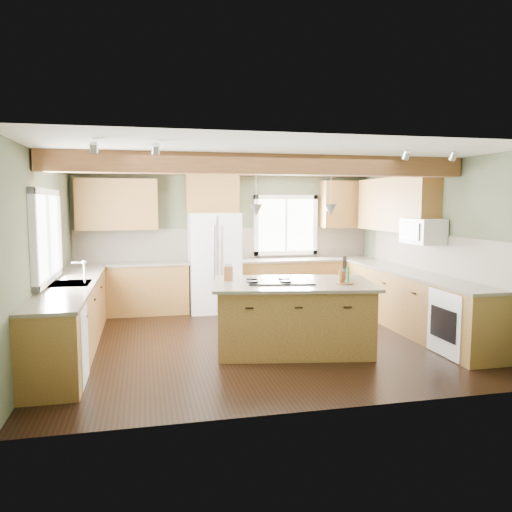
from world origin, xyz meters
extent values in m
plane|color=black|center=(0.00, 0.00, 0.00)|extent=(5.60, 5.60, 0.00)
plane|color=silver|center=(0.00, 0.00, 2.60)|extent=(5.60, 5.60, 0.00)
plane|color=#464E37|center=(0.00, 2.50, 1.30)|extent=(5.60, 0.00, 5.60)
plane|color=#464E37|center=(-2.80, 0.00, 1.30)|extent=(0.00, 5.00, 5.00)
plane|color=#464E37|center=(2.80, 0.00, 1.30)|extent=(0.00, 5.00, 5.00)
cube|color=#582E19|center=(0.00, -0.50, 2.47)|extent=(5.55, 0.26, 0.26)
cube|color=#582E19|center=(0.00, 2.40, 2.54)|extent=(5.55, 0.20, 0.10)
cube|color=brown|center=(0.00, 2.48, 1.21)|extent=(5.58, 0.03, 0.58)
cube|color=brown|center=(2.78, 0.05, 1.21)|extent=(0.03, 3.70, 0.58)
cube|color=brown|center=(-1.79, 2.20, 0.44)|extent=(2.02, 0.60, 0.88)
cube|color=brown|center=(-1.79, 2.20, 0.90)|extent=(2.06, 0.64, 0.04)
cube|color=brown|center=(1.49, 2.20, 0.44)|extent=(2.62, 0.60, 0.88)
cube|color=brown|center=(1.49, 2.20, 0.90)|extent=(2.66, 0.64, 0.04)
cube|color=brown|center=(-2.50, 0.05, 0.44)|extent=(0.60, 3.70, 0.88)
cube|color=brown|center=(-2.50, 0.05, 0.90)|extent=(0.64, 3.74, 0.04)
cube|color=brown|center=(2.50, 0.05, 0.44)|extent=(0.60, 3.70, 0.88)
cube|color=brown|center=(2.50, 0.05, 0.90)|extent=(0.64, 3.74, 0.04)
cube|color=brown|center=(-1.99, 2.33, 1.95)|extent=(1.40, 0.35, 0.90)
cube|color=brown|center=(-0.30, 2.33, 2.15)|extent=(0.96, 0.35, 0.70)
cube|color=brown|center=(2.62, 0.90, 1.95)|extent=(0.35, 2.20, 0.90)
cube|color=brown|center=(2.30, 2.33, 1.95)|extent=(0.90, 0.35, 0.90)
cube|color=white|center=(-2.78, 0.05, 1.55)|extent=(0.04, 1.60, 1.05)
cube|color=white|center=(1.15, 2.48, 1.55)|extent=(1.10, 0.04, 1.00)
cube|color=#262628|center=(-2.50, 0.05, 0.91)|extent=(0.50, 0.65, 0.03)
cylinder|color=#B2B2B7|center=(-2.32, 0.05, 1.05)|extent=(0.02, 0.02, 0.28)
cube|color=white|center=(-2.49, -1.25, 0.43)|extent=(0.60, 0.60, 0.84)
cube|color=white|center=(2.49, -1.25, 0.43)|extent=(0.60, 0.72, 0.84)
cube|color=white|center=(2.58, -0.05, 1.55)|extent=(0.40, 0.70, 0.38)
cone|color=#B2B2B7|center=(-0.09, -0.41, 1.88)|extent=(0.18, 0.18, 0.16)
cone|color=#B2B2B7|center=(0.89, -0.59, 1.88)|extent=(0.18, 0.18, 0.16)
cube|color=white|center=(-0.30, 2.12, 0.90)|extent=(0.90, 0.74, 1.80)
cube|color=brown|center=(0.40, -0.50, 0.44)|extent=(2.16, 1.54, 0.88)
cube|color=brown|center=(0.40, -0.50, 0.90)|extent=(2.32, 1.69, 0.04)
cube|color=black|center=(0.24, -0.47, 0.93)|extent=(0.95, 0.71, 0.02)
cube|color=brown|center=(-0.42, -0.20, 1.01)|extent=(0.13, 0.11, 0.19)
cylinder|color=#453E37|center=(1.17, -0.41, 0.99)|extent=(0.12, 0.12, 0.15)
camera|label=1|loc=(-1.53, -6.84, 1.97)|focal=35.00mm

